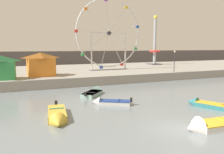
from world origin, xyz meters
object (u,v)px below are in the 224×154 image
Objects in this scene: motorboat_teal_painted at (208,105)px; promenade_lamp_near at (174,58)px; ferris_wheel_white_frame at (109,34)px; motorboat_white_red_stripe at (209,126)px; carnival_booth_green_kiosk at (0,67)px; motorboat_mustard_yellow at (57,116)px; motorboat_pale_grey at (108,102)px; drop_tower_steel_tower at (155,47)px; motorboat_seafoam at (95,92)px; carnival_booth_orange_canopy at (41,64)px.

motorboat_teal_painted is 1.29× the size of promenade_lamp_near.
ferris_wheel_white_frame reaches higher than motorboat_teal_painted.
promenade_lamp_near reaches higher than motorboat_teal_painted.
motorboat_white_red_stripe is 25.98m from carnival_booth_green_kiosk.
motorboat_mustard_yellow is (-13.61, 1.81, 0.02)m from motorboat_teal_painted.
motorboat_pale_grey is at bearing 36.90° from motorboat_teal_painted.
motorboat_mustard_yellow is 6.11m from motorboat_pale_grey.
motorboat_teal_painted is 6.07m from motorboat_white_red_stripe.
motorboat_white_red_stripe reaches higher than motorboat_mustard_yellow.
motorboat_pale_grey is at bearing -130.79° from drop_tower_steel_tower.
motorboat_seafoam is (5.69, 7.90, -0.05)m from motorboat_mustard_yellow.
motorboat_white_red_stripe is at bearing -118.35° from drop_tower_steel_tower.
motorboat_white_red_stripe is 40.78m from drop_tower_steel_tower.
motorboat_mustard_yellow is 1.33× the size of motorboat_pale_grey.
motorboat_teal_painted is 0.93× the size of motorboat_mustard_yellow.
carnival_booth_green_kiosk is at bearing -52.82° from motorboat_white_red_stripe.
carnival_booth_orange_canopy is (-12.72, -4.52, -4.82)m from ferris_wheel_white_frame.
motorboat_teal_painted is at bearing -98.80° from motorboat_seafoam.
carnival_booth_orange_canopy is at bearing 70.32° from motorboat_seafoam.
motorboat_white_red_stripe is 24.17m from promenade_lamp_near.
promenade_lamp_near is (8.91, -7.90, -4.21)m from ferris_wheel_white_frame.
drop_tower_steel_tower is at bearing 26.47° from ferris_wheel_white_frame.
motorboat_mustard_yellow is 26.49m from promenade_lamp_near.
ferris_wheel_white_frame is 3.60× the size of promenade_lamp_near.
promenade_lamp_near is (16.77, 11.24, 3.52)m from motorboat_pale_grey.
motorboat_mustard_yellow is 26.79m from ferris_wheel_white_frame.
motorboat_teal_painted is 0.40× the size of drop_tower_steel_tower.
motorboat_pale_grey is at bearing -62.34° from motorboat_white_red_stripe.
promenade_lamp_near is at bearing 129.74° from motorboat_mustard_yellow.
carnival_booth_orange_canopy is 21.90m from promenade_lamp_near.
drop_tower_steel_tower is 30.50m from carnival_booth_orange_canopy.
promenade_lamp_near reaches higher than motorboat_white_red_stripe.
motorboat_teal_painted is 25.01m from ferris_wheel_white_frame.
motorboat_seafoam is at bearing -33.46° from carnival_booth_green_kiosk.
motorboat_mustard_yellow is 0.43× the size of drop_tower_steel_tower.
motorboat_pale_grey is 1.04× the size of promenade_lamp_near.
motorboat_seafoam is at bearing 15.70° from motorboat_teal_painted.
drop_tower_steel_tower reaches higher than motorboat_teal_painted.
carnival_booth_orange_canopy is at bearing 171.13° from promenade_lamp_near.
carnival_booth_orange_canopy is (-5.15, 9.56, 2.90)m from motorboat_seafoam.
motorboat_mustard_yellow reaches higher than motorboat_seafoam.
carnival_booth_orange_canopy is at bearing -160.45° from ferris_wheel_white_frame.
carnival_booth_orange_canopy is (-13.07, 19.27, 2.87)m from motorboat_teal_painted.
motorboat_mustard_yellow is 1.38× the size of promenade_lamp_near.
motorboat_pale_grey is 5.06m from motorboat_seafoam.
motorboat_teal_painted is at bearing -131.68° from motorboat_white_red_stripe.
carnival_booth_green_kiosk is 27.01m from promenade_lamp_near.
motorboat_pale_grey is 15.67m from carnival_booth_orange_canopy.
motorboat_teal_painted is 13.73m from motorboat_mustard_yellow.
drop_tower_steel_tower is at bearing 19.08° from carnival_booth_orange_canopy.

